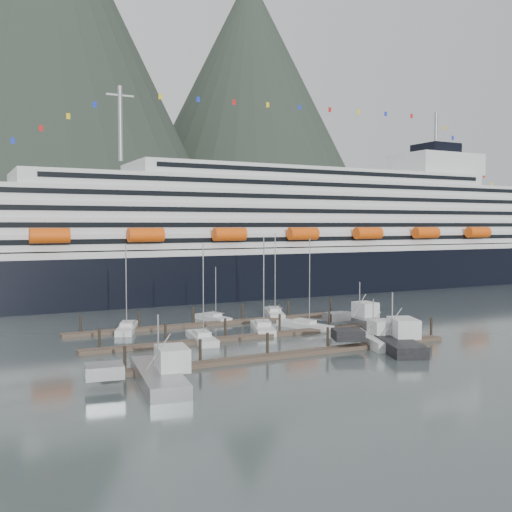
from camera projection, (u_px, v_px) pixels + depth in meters
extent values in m
plane|color=#475353|center=(287.00, 339.00, 86.36)|extent=(1600.00, 1600.00, 0.00)
cone|color=#1F2A20|center=(41.00, 60.00, 593.69)|extent=(400.00, 400.00, 420.00)
cone|color=#1F2A20|center=(249.00, 117.00, 765.95)|extent=(360.00, 360.00, 360.00)
cube|color=black|center=(264.00, 276.00, 146.43)|extent=(210.00, 28.00, 12.00)
cube|color=silver|center=(264.00, 249.00, 146.09)|extent=(205.80, 27.44, 1.50)
cube|color=silver|center=(282.00, 238.00, 148.21)|extent=(185.00, 26.00, 3.20)
cube|color=black|center=(310.00, 239.00, 136.58)|extent=(175.75, 0.20, 1.00)
cube|color=silver|center=(289.00, 226.00, 148.95)|extent=(180.00, 25.00, 3.20)
cube|color=black|center=(316.00, 225.00, 137.76)|extent=(171.00, 0.20, 1.00)
cube|color=silver|center=(296.00, 213.00, 149.68)|extent=(172.00, 24.00, 3.20)
cube|color=black|center=(322.00, 211.00, 138.94)|extent=(163.40, 0.20, 1.00)
cube|color=silver|center=(303.00, 200.00, 150.42)|extent=(160.00, 23.00, 3.20)
cube|color=black|center=(328.00, 198.00, 140.13)|extent=(152.00, 0.20, 1.00)
cube|color=silver|center=(309.00, 188.00, 151.16)|extent=(140.00, 22.00, 3.00)
cube|color=black|center=(334.00, 185.00, 141.31)|extent=(133.00, 0.20, 1.00)
cube|color=silver|center=(316.00, 176.00, 151.91)|extent=(95.00, 20.00, 3.00)
cube|color=black|center=(339.00, 173.00, 142.95)|extent=(90.25, 0.20, 1.00)
cube|color=silver|center=(435.00, 166.00, 169.75)|extent=(22.00, 16.00, 6.00)
cube|color=black|center=(436.00, 150.00, 169.52)|extent=(10.00, 10.00, 3.00)
cylinder|color=gray|center=(120.00, 123.00, 128.81)|extent=(1.00, 1.00, 16.00)
cylinder|color=gray|center=(436.00, 130.00, 169.23)|extent=(0.80, 0.80, 10.00)
cylinder|color=#FF560D|center=(50.00, 236.00, 109.02)|extent=(7.00, 2.80, 2.80)
cylinder|color=#FF560D|center=(146.00, 235.00, 117.15)|extent=(7.00, 2.80, 2.80)
cylinder|color=#FF560D|center=(230.00, 234.00, 125.29)|extent=(7.00, 2.80, 2.80)
cylinder|color=#FF560D|center=(303.00, 234.00, 133.42)|extent=(7.00, 2.80, 2.80)
cylinder|color=#FF560D|center=(368.00, 233.00, 141.56)|extent=(7.00, 2.80, 2.80)
cylinder|color=#FF560D|center=(426.00, 233.00, 149.69)|extent=(7.00, 2.80, 2.80)
cylinder|color=#FF560D|center=(478.00, 232.00, 157.83)|extent=(7.00, 2.80, 2.80)
cube|color=#45362C|center=(293.00, 354.00, 75.18)|extent=(48.00, 2.00, 0.50)
cylinder|color=black|center=(125.00, 360.00, 66.61)|extent=(0.36, 0.36, 3.20)
cylinder|color=black|center=(200.00, 353.00, 70.68)|extent=(0.36, 0.36, 3.20)
cylinder|color=black|center=(267.00, 346.00, 74.74)|extent=(0.36, 0.36, 3.20)
cylinder|color=black|center=(328.00, 339.00, 78.81)|extent=(0.36, 0.36, 3.20)
cylinder|color=black|center=(382.00, 334.00, 82.88)|extent=(0.36, 0.36, 3.20)
cylinder|color=black|center=(431.00, 329.00, 86.95)|extent=(0.36, 0.36, 3.20)
cube|color=#45362C|center=(247.00, 337.00, 86.76)|extent=(48.00, 2.00, 0.50)
cylinder|color=black|center=(99.00, 340.00, 78.19)|extent=(0.36, 0.36, 3.20)
cylinder|color=black|center=(165.00, 335.00, 82.25)|extent=(0.36, 0.36, 3.20)
cylinder|color=black|center=(225.00, 329.00, 86.32)|extent=(0.36, 0.36, 3.20)
cylinder|color=black|center=(280.00, 325.00, 90.39)|extent=(0.36, 0.36, 3.20)
cylinder|color=black|center=(329.00, 320.00, 94.46)|extent=(0.36, 0.36, 3.20)
cylinder|color=black|center=(375.00, 316.00, 98.52)|extent=(0.36, 0.36, 3.20)
cube|color=#45362C|center=(212.00, 324.00, 98.33)|extent=(48.00, 2.00, 0.50)
cylinder|color=black|center=(80.00, 325.00, 89.76)|extent=(0.36, 0.36, 3.20)
cylinder|color=black|center=(139.00, 321.00, 93.83)|extent=(0.36, 0.36, 3.20)
cylinder|color=black|center=(193.00, 317.00, 97.90)|extent=(0.36, 0.36, 3.20)
cylinder|color=black|center=(242.00, 313.00, 101.96)|extent=(0.36, 0.36, 3.20)
cylinder|color=black|center=(288.00, 310.00, 106.03)|extent=(0.36, 0.36, 3.20)
cylinder|color=black|center=(331.00, 307.00, 110.10)|extent=(0.36, 0.36, 3.20)
cube|color=silver|center=(202.00, 340.00, 84.52)|extent=(3.85, 10.02, 1.37)
cube|color=silver|center=(202.00, 334.00, 84.47)|extent=(2.40, 3.65, 0.78)
cylinder|color=gray|center=(203.00, 290.00, 83.23)|extent=(0.16, 0.16, 12.94)
cube|color=silver|center=(263.00, 330.00, 92.53)|extent=(6.08, 10.46, 1.49)
cube|color=silver|center=(263.00, 323.00, 92.48)|extent=(3.22, 4.06, 0.85)
cylinder|color=gray|center=(264.00, 282.00, 91.13)|extent=(0.17, 0.17, 13.77)
cube|color=silver|center=(305.00, 327.00, 95.16)|extent=(5.34, 10.33, 1.28)
cube|color=silver|center=(305.00, 322.00, 95.12)|extent=(2.82, 3.92, 0.73)
cylinder|color=gray|center=(310.00, 281.00, 94.06)|extent=(0.15, 0.15, 13.54)
cube|color=silver|center=(128.00, 330.00, 92.54)|extent=(6.03, 9.95, 1.36)
cube|color=silver|center=(127.00, 324.00, 92.49)|extent=(3.09, 3.88, 0.78)
cylinder|color=gray|center=(126.00, 285.00, 91.20)|extent=(0.16, 0.16, 12.77)
cube|color=silver|center=(213.00, 319.00, 102.71)|extent=(3.87, 8.31, 1.25)
cube|color=silver|center=(213.00, 315.00, 102.67)|extent=(2.30, 3.10, 0.71)
cylinder|color=gray|center=(216.00, 292.00, 101.84)|extent=(0.14, 0.14, 8.48)
cube|color=silver|center=(274.00, 315.00, 108.12)|extent=(6.44, 10.94, 1.43)
cube|color=silver|center=(274.00, 310.00, 108.07)|extent=(3.29, 4.24, 0.82)
cylinder|color=gray|center=(275.00, 273.00, 106.65)|extent=(0.16, 0.16, 14.08)
cube|color=gray|center=(159.00, 380.00, 62.11)|extent=(5.95, 14.84, 2.22)
cube|color=gray|center=(104.00, 371.00, 60.25)|extent=(4.18, 3.67, 1.33)
cube|color=silver|center=(172.00, 358.00, 62.46)|extent=(3.68, 4.72, 2.44)
cube|color=black|center=(172.00, 350.00, 62.41)|extent=(3.42, 4.40, 0.55)
cylinder|color=gray|center=(158.00, 341.00, 61.89)|extent=(0.18, 0.18, 5.55)
cube|color=black|center=(392.00, 345.00, 80.60)|extent=(9.58, 16.40, 2.28)
cube|color=black|center=(348.00, 335.00, 79.90)|extent=(4.89, 4.68, 1.37)
cube|color=silver|center=(404.00, 328.00, 80.65)|extent=(4.71, 5.63, 2.51)
cube|color=black|center=(404.00, 321.00, 80.60)|extent=(4.38, 5.25, 0.57)
cylinder|color=gray|center=(392.00, 313.00, 80.38)|extent=(0.18, 0.18, 5.71)
cube|color=silver|center=(373.00, 342.00, 82.56)|extent=(6.32, 12.14, 1.94)
cube|color=silver|center=(343.00, 334.00, 81.56)|extent=(3.84, 3.31, 1.16)
cube|color=silver|center=(381.00, 328.00, 82.71)|extent=(3.51, 4.06, 2.13)
cube|color=black|center=(381.00, 322.00, 82.67)|extent=(3.26, 3.79, 0.48)
cylinder|color=gray|center=(373.00, 316.00, 82.38)|extent=(0.16, 0.16, 4.85)
cube|color=gray|center=(359.00, 323.00, 98.34)|extent=(4.14, 12.08, 2.18)
cube|color=gray|center=(337.00, 316.00, 96.14)|extent=(3.76, 2.71, 1.31)
cube|color=silver|center=(365.00, 309.00, 98.79)|extent=(3.12, 3.66, 2.40)
cube|color=black|center=(365.00, 304.00, 98.75)|extent=(2.90, 3.41, 0.55)
cylinder|color=gray|center=(360.00, 299.00, 98.13)|extent=(0.17, 0.17, 5.46)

